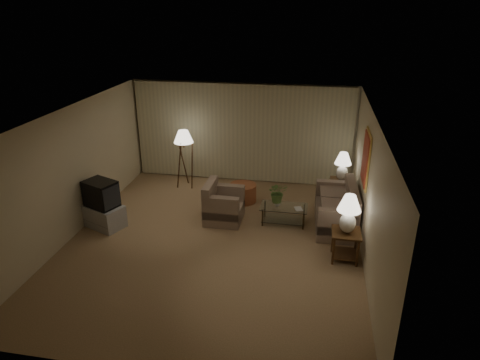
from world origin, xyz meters
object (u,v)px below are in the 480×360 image
(side_table_far, at_px, (341,187))
(table_lamp_far, at_px, (343,164))
(armchair, at_px, (224,206))
(side_table_near, at_px, (346,240))
(coffee_table, at_px, (284,212))
(vase, at_px, (277,203))
(ottoman, at_px, (243,193))
(floor_lamp, at_px, (185,158))
(crt_tv, at_px, (101,194))
(tv_cabinet, at_px, (104,216))
(sofa, at_px, (336,210))
(table_lamp_near, at_px, (349,211))

(side_table_far, xyz_separation_m, table_lamp_far, (-0.00, -0.00, 0.61))
(armchair, height_order, side_table_near, armchair)
(side_table_far, distance_m, coffee_table, 1.87)
(side_table_far, bearing_deg, vase, -136.77)
(ottoman, bearing_deg, table_lamp_far, 8.90)
(armchair, xyz_separation_m, vase, (1.20, 0.10, 0.12))
(side_table_near, xyz_separation_m, table_lamp_far, (-0.00, 2.60, 0.60))
(vase, bearing_deg, side_table_near, -41.04)
(side_table_near, distance_m, floor_lamp, 4.98)
(side_table_far, distance_m, crt_tv, 5.66)
(side_table_near, bearing_deg, tv_cabinet, 175.48)
(side_table_far, bearing_deg, floor_lamp, 176.37)
(sofa, relative_size, side_table_far, 2.91)
(table_lamp_far, bearing_deg, side_table_far, 26.57)
(table_lamp_near, height_order, coffee_table, table_lamp_near)
(table_lamp_near, height_order, floor_lamp, floor_lamp)
(armchair, height_order, table_lamp_near, table_lamp_near)
(side_table_near, bearing_deg, floor_lamp, 144.87)
(crt_tv, bearing_deg, table_lamp_far, 45.58)
(armchair, relative_size, side_table_far, 1.44)
(table_lamp_far, bearing_deg, vase, -136.77)
(sofa, xyz_separation_m, table_lamp_near, (0.15, -1.35, 0.68))
(sofa, xyz_separation_m, crt_tv, (-5.05, -0.94, 0.42))
(side_table_near, bearing_deg, coffee_table, 135.81)
(table_lamp_near, xyz_separation_m, ottoman, (-2.39, 2.23, -0.83))
(side_table_near, height_order, side_table_far, same)
(armchair, height_order, side_table_far, armchair)
(sofa, distance_m, armchair, 2.49)
(sofa, bearing_deg, vase, -87.61)
(side_table_near, distance_m, tv_cabinet, 5.22)
(armchair, xyz_separation_m, side_table_far, (2.63, 1.45, 0.04))
(table_lamp_near, relative_size, coffee_table, 0.74)
(side_table_near, height_order, table_lamp_near, table_lamp_near)
(tv_cabinet, distance_m, ottoman, 3.35)
(coffee_table, bearing_deg, vase, 180.00)
(armchair, xyz_separation_m, table_lamp_far, (2.63, 1.45, 0.65))
(side_table_near, bearing_deg, side_table_far, 90.00)
(ottoman, bearing_deg, sofa, -21.40)
(coffee_table, distance_m, tv_cabinet, 4.00)
(coffee_table, height_order, ottoman, ottoman)
(side_table_far, bearing_deg, table_lamp_near, -90.00)
(floor_lamp, bearing_deg, tv_cabinet, -114.94)
(armchair, distance_m, side_table_far, 3.01)
(coffee_table, height_order, vase, vase)
(coffee_table, bearing_deg, crt_tv, -167.90)
(tv_cabinet, xyz_separation_m, crt_tv, (0.00, -0.00, 0.54))
(table_lamp_far, distance_m, crt_tv, 5.65)
(armchair, relative_size, coffee_table, 0.83)
(armchair, distance_m, floor_lamp, 2.27)
(side_table_near, relative_size, floor_lamp, 0.38)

